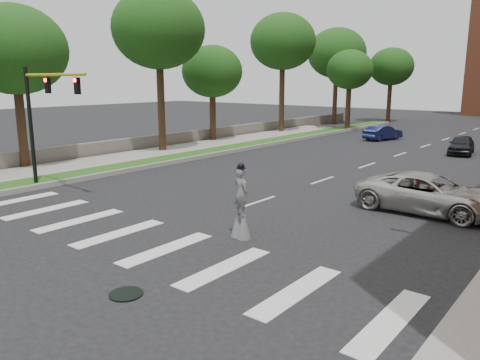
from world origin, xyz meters
TOP-DOWN VIEW (x-y plane):
  - ground_plane at (0.00, 0.00)m, footprint 160.00×160.00m
  - grass_median at (-11.50, 20.00)m, footprint 2.00×60.00m
  - median_curb at (-10.45, 20.00)m, footprint 0.20×60.00m
  - sidewalk_left at (-14.50, 10.00)m, footprint 4.00×60.00m
  - stone_wall at (-17.00, 22.00)m, footprint 0.50×56.00m
  - manhole at (3.00, -2.00)m, footprint 0.90×0.90m
  - traffic_signal at (-9.78, 3.00)m, footprint 5.30×0.23m
  - stilt_performer at (2.49, 3.50)m, footprint 0.83×0.58m
  - suv_crossing at (6.70, 11.04)m, footprint 5.97×2.84m
  - car_near at (3.53, 29.12)m, footprint 2.33×4.41m
  - car_mid at (-4.47, 33.55)m, footprint 2.52×4.43m
  - tree_1 at (-16.59, 5.26)m, footprint 6.37×6.37m
  - tree_2 at (-14.97, 15.48)m, footprint 6.96×6.96m
  - tree_3 at (-16.21, 22.75)m, footprint 5.43×5.43m
  - tree_4 at (-15.42, 32.77)m, footprint 6.79×6.79m
  - tree_5 at (-15.64, 45.17)m, footprint 7.22×7.22m
  - tree_6 at (-10.73, 38.85)m, footprint 4.98×4.98m
  - tree_7 at (-11.56, 52.71)m, footprint 5.77×5.77m

SIDE VIEW (x-z plane):
  - ground_plane at x=0.00m, z-range 0.00..0.00m
  - manhole at x=3.00m, z-range 0.00..0.04m
  - sidewalk_left at x=-14.50m, z-range 0.00..0.18m
  - grass_median at x=-11.50m, z-range 0.00..0.25m
  - median_curb at x=-10.45m, z-range 0.00..0.28m
  - stone_wall at x=-17.00m, z-range 0.00..1.10m
  - car_mid at x=-4.47m, z-range 0.00..1.38m
  - car_near at x=3.53m, z-range 0.00..1.43m
  - suv_crossing at x=6.70m, z-range 0.00..1.65m
  - stilt_performer at x=2.49m, z-range -0.30..2.43m
  - traffic_signal at x=-9.78m, z-range 1.05..7.25m
  - tree_3 at x=-16.21m, z-range 1.94..10.53m
  - tree_6 at x=-10.73m, z-range 2.20..10.94m
  - tree_7 at x=-11.56m, z-range 2.35..12.04m
  - tree_1 at x=-16.59m, z-range 2.29..12.35m
  - tree_5 at x=-15.64m, z-range 2.82..14.67m
  - tree_2 at x=-14.97m, z-range 3.11..15.33m
  - tree_4 at x=-15.42m, z-range 3.21..15.51m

